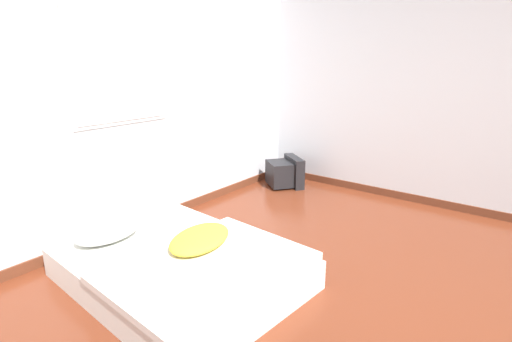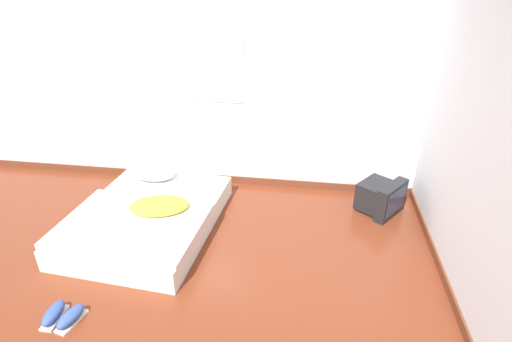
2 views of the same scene
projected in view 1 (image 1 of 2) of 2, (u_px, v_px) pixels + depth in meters
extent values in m
cube|color=silver|center=(105.00, 96.00, 3.45)|extent=(7.65, 0.06, 2.60)
cube|color=brown|center=(121.00, 231.00, 3.78)|extent=(7.65, 0.02, 0.09)
cube|color=silver|center=(119.00, 64.00, 3.47)|extent=(0.96, 0.01, 1.05)
cube|color=white|center=(119.00, 64.00, 3.46)|extent=(0.89, 0.01, 0.98)
cube|color=brown|center=(500.00, 216.00, 4.13)|extent=(0.02, 8.00, 0.09)
cube|color=silver|center=(180.00, 268.00, 2.98)|extent=(1.43, 1.80, 0.22)
ellipsoid|color=silver|center=(107.00, 232.00, 3.17)|extent=(0.55, 0.38, 0.14)
cube|color=silver|center=(208.00, 267.00, 2.73)|extent=(1.40, 1.09, 0.05)
ellipsoid|color=yellow|center=(200.00, 239.00, 3.01)|extent=(0.65, 0.49, 0.11)
cube|color=black|center=(280.00, 173.00, 5.16)|extent=(0.45, 0.47, 0.30)
cube|color=black|center=(294.00, 171.00, 5.21)|extent=(0.37, 0.44, 0.38)
cube|color=#283342|center=(298.00, 170.00, 5.22)|extent=(0.23, 0.31, 0.27)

